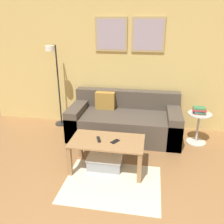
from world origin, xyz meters
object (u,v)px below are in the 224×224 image
couch (124,121)px  floor_lamp (56,79)px  remote_control (99,139)px  cell_phone (115,141)px  storage_bin (105,161)px  side_table (198,125)px  book_stack (199,110)px  coffee_table (107,146)px

couch → floor_lamp: 1.52m
floor_lamp → remote_control: (1.12, -1.27, -0.51)m
cell_phone → remote_control: bearing=-150.9°
storage_bin → remote_control: 0.38m
side_table → cell_phone: 1.66m
floor_lamp → side_table: bearing=-4.9°
side_table → remote_control: side_table is taller
floor_lamp → book_stack: 2.64m
storage_bin → book_stack: 1.80m
remote_control → side_table: bearing=12.9°
storage_bin → couch: bearing=82.4°
couch → cell_phone: bearing=-89.5°
storage_bin → coffee_table: bearing=-43.8°
couch → floor_lamp: size_ratio=1.24×
coffee_table → side_table: side_table is taller
couch → storage_bin: bearing=-97.6°
storage_bin → cell_phone: bearing=-18.7°
storage_bin → remote_control: size_ratio=3.32×
storage_bin → book_stack: (1.41, 1.00, 0.51)m
coffee_table → book_stack: bearing=37.0°
book_stack → coffee_table: bearing=-143.0°
book_stack → cell_phone: (-1.25, -1.05, -0.14)m
remote_control → storage_bin: bearing=6.4°
couch → remote_control: 1.15m
coffee_table → cell_phone: size_ratio=7.30×
storage_bin → book_stack: book_stack is taller
couch → cell_phone: 1.14m
couch → storage_bin: 1.10m
storage_bin → cell_phone: (0.15, -0.05, 0.36)m
storage_bin → cell_phone: cell_phone is taller
floor_lamp → side_table: floor_lamp is taller
side_table → cell_phone: size_ratio=3.89×
floor_lamp → storage_bin: bearing=-45.8°
floor_lamp → remote_control: size_ratio=10.63×
side_table → floor_lamp: bearing=175.1°
coffee_table → book_stack: 1.73m
side_table → remote_control: (-1.50, -1.05, 0.13)m
coffee_table → couch: bearing=84.5°
couch → side_table: couch is taller
coffee_table → side_table: size_ratio=1.88×
floor_lamp → side_table: size_ratio=2.93×
book_stack → couch: bearing=176.6°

